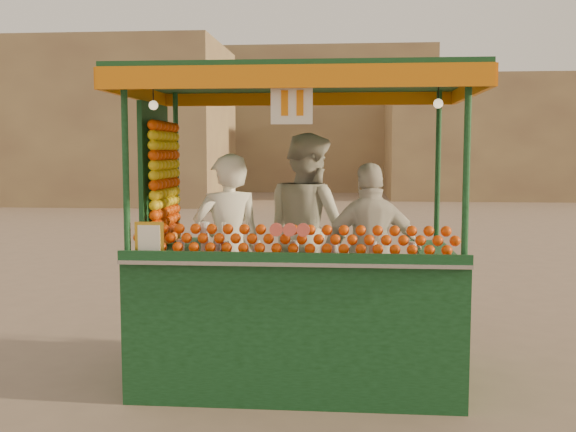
# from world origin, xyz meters

# --- Properties ---
(ground) EXTENTS (90.00, 90.00, 0.00)m
(ground) POSITION_xyz_m (0.00, 0.00, 0.00)
(ground) COLOR #715E50
(ground) RESTS_ON ground
(building_left) EXTENTS (10.00, 6.00, 6.00)m
(building_left) POSITION_xyz_m (-9.00, 20.00, 3.00)
(building_left) COLOR tan
(building_left) RESTS_ON ground
(building_right) EXTENTS (9.00, 6.00, 5.00)m
(building_right) POSITION_xyz_m (7.00, 24.00, 2.50)
(building_right) COLOR tan
(building_right) RESTS_ON ground
(building_center) EXTENTS (14.00, 7.00, 7.00)m
(building_center) POSITION_xyz_m (-2.00, 30.00, 3.50)
(building_center) COLOR tan
(building_center) RESTS_ON ground
(juice_cart) EXTENTS (2.87, 1.86, 2.60)m
(juice_cart) POSITION_xyz_m (0.25, 0.08, 0.85)
(juice_cart) COLOR #0F3815
(juice_cart) RESTS_ON ground
(vendor_left) EXTENTS (0.70, 0.59, 1.63)m
(vendor_left) POSITION_xyz_m (-0.29, 0.19, 1.12)
(vendor_left) COLOR white
(vendor_left) RESTS_ON ground
(vendor_middle) EXTENTS (1.10, 1.12, 1.82)m
(vendor_middle) POSITION_xyz_m (0.36, 0.79, 1.21)
(vendor_middle) COLOR beige
(vendor_middle) RESTS_ON ground
(vendor_right) EXTENTS (0.97, 0.58, 1.56)m
(vendor_right) POSITION_xyz_m (0.94, 0.28, 1.08)
(vendor_right) COLOR silver
(vendor_right) RESTS_ON ground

